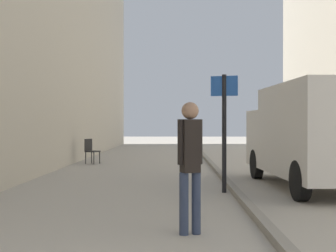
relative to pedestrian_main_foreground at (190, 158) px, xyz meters
The scene contains 6 objects.
ground_plane 7.79m from the pedestrian_main_foreground, 93.63° to the left, with size 80.00×80.00×0.00m, color #A8A093.
kerb_strip 7.84m from the pedestrian_main_foreground, 81.93° to the left, with size 0.16×40.00×0.12m, color gray.
pedestrian_main_foreground is the anchor object (origin of this frame).
delivery_van 5.52m from the pedestrian_main_foreground, 56.60° to the left, with size 2.27×5.41×2.40m.
street_sign_post 3.96m from the pedestrian_main_foreground, 77.23° to the left, with size 0.58×0.20×2.60m.
cafe_chair_near_window 11.59m from the pedestrian_main_foreground, 107.25° to the left, with size 0.59×0.59×0.94m.
Camera 1 is at (0.30, -1.97, 1.52)m, focal length 49.02 mm.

